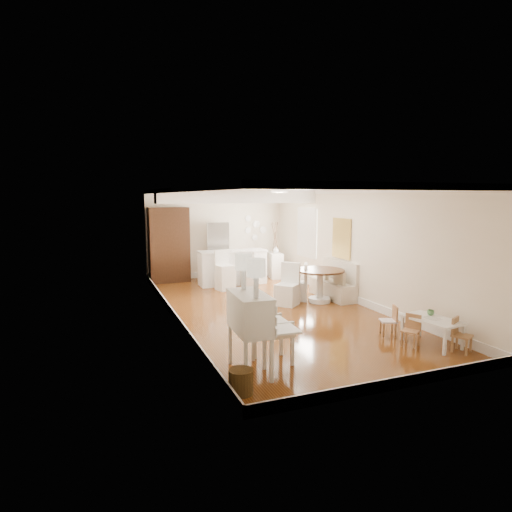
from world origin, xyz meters
TOP-DOWN VIEW (x-y plane):
  - room at (0.04, 0.32)m, footprint 9.00×9.04m
  - secretary_bureau at (-1.70, -3.23)m, footprint 1.00×1.02m
  - gustavian_armchair at (-1.21, -2.97)m, footprint 0.62×0.62m
  - wicker_basket at (-2.05, -3.83)m, footprint 0.41×0.41m
  - kids_table at (1.73, -3.27)m, footprint 0.74×1.06m
  - kids_chair_a at (1.34, -3.17)m, footprint 0.37×0.37m
  - kids_chair_b at (1.35, -2.55)m, footprint 0.37×0.37m
  - kids_chair_c at (1.95, -3.73)m, footprint 0.38×0.38m
  - banquette at (1.99, 0.50)m, footprint 0.52×1.60m
  - dining_table at (1.45, 0.21)m, footprint 1.23×1.23m
  - slip_chair_near at (0.55, 0.23)m, footprint 0.70×0.70m
  - slip_chair_far at (1.03, 0.61)m, footprint 0.62×0.61m
  - breakfast_counter at (0.10, 3.10)m, footprint 2.05×0.65m
  - bar_stool_left at (-0.34, 2.43)m, footprint 0.53×0.53m
  - bar_stool_right at (0.40, 2.56)m, footprint 0.47×0.47m
  - pantry_cabinet at (-1.60, 4.18)m, footprint 1.20×0.60m
  - fridge at (0.30, 4.15)m, footprint 0.75×0.65m
  - sideboard at (1.73, 3.64)m, footprint 0.53×0.90m
  - pencil_cup at (1.84, -3.10)m, footprint 0.14×0.14m
  - branch_vase at (1.76, 3.65)m, footprint 0.22×0.22m

SIDE VIEW (x-z plane):
  - wicker_basket at x=-2.05m, z-range 0.00..0.33m
  - kids_table at x=1.73m, z-range 0.00..0.49m
  - kids_chair_a at x=1.34m, z-range 0.00..0.57m
  - kids_chair_b at x=1.35m, z-range 0.00..0.59m
  - kids_chair_c at x=1.95m, z-range 0.00..0.60m
  - sideboard at x=1.73m, z-range 0.00..0.81m
  - dining_table at x=1.45m, z-range 0.00..0.83m
  - slip_chair_far at x=1.03m, z-range 0.00..0.94m
  - banquette at x=1.99m, z-range 0.00..0.98m
  - slip_chair_near at x=0.55m, z-range 0.00..1.02m
  - bar_stool_right at x=0.40m, z-range 0.00..1.02m
  - breakfast_counter at x=0.10m, z-range 0.00..1.03m
  - gustavian_armchair at x=-1.21m, z-range 0.00..1.03m
  - pencil_cup at x=1.84m, z-range 0.49..0.58m
  - bar_stool_left at x=-0.34m, z-range 0.00..1.12m
  - secretary_bureau at x=-1.70m, z-range 0.00..1.22m
  - fridge at x=0.30m, z-range 0.00..1.80m
  - branch_vase at x=1.76m, z-range 0.81..1.03m
  - pantry_cabinet at x=-1.60m, z-range 0.00..2.30m
  - room at x=0.04m, z-range 0.57..3.39m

